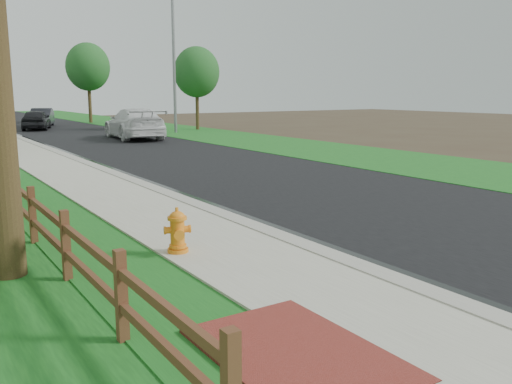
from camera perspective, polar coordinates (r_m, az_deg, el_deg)
ground at (r=8.03m, az=12.70°, el=-10.16°), size 120.00×120.00×0.00m
road at (r=41.52m, az=-19.12°, el=6.08°), size 8.00×90.00×0.02m
curb at (r=40.70m, az=-24.88°, el=5.68°), size 0.40×90.00×0.12m
wet_gutter at (r=40.76m, az=-24.38°, el=5.67°), size 0.50×90.00×0.00m
verge_far at (r=43.71m, az=-10.27°, el=6.69°), size 6.00×90.00×0.04m
brick_patch at (r=5.97m, az=4.42°, el=-16.89°), size 1.60×2.40×0.11m
ranch_fence at (r=11.94m, az=-23.57°, el=-0.92°), size 0.12×16.92×1.10m
fire_hydrant at (r=9.32m, az=-8.26°, el=-4.16°), size 0.51×0.42×0.78m
white_suv at (r=33.43m, az=-12.69°, el=7.04°), size 3.16×6.47×1.81m
dark_car_mid at (r=43.61m, az=-22.13°, el=7.07°), size 3.02×4.72×1.50m
dark_car_far at (r=47.71m, az=-21.62°, el=7.32°), size 2.87×4.71×1.47m
streetlight at (r=37.80m, az=-8.93°, el=14.80°), size 2.33×0.47×10.08m
tree_mid_right at (r=40.72m, az=-6.27°, el=12.43°), size 3.34×3.34×6.06m
tree_far_right at (r=51.80m, az=-17.28°, el=12.46°), size 3.86×3.86×7.12m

